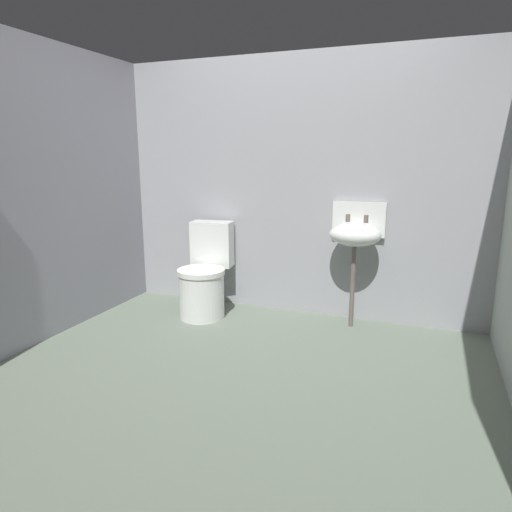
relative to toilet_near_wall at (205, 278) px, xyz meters
The scene contains 5 objects.
ground_plane 1.22m from the toilet_near_wall, 52.70° to the right, with size 3.52×2.95×0.08m, color slate.
wall_back 1.11m from the toilet_near_wall, 29.61° to the left, with size 3.52×0.10×2.16m, color #99999F.
wall_left 1.44m from the toilet_near_wall, 137.62° to the right, with size 0.10×2.75×2.16m, color #94929F.
toilet_near_wall is the anchor object (origin of this frame).
sink 1.32m from the toilet_near_wall, ahead, with size 0.42×0.35×0.99m.
Camera 1 is at (1.05, -2.41, 1.36)m, focal length 31.72 mm.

